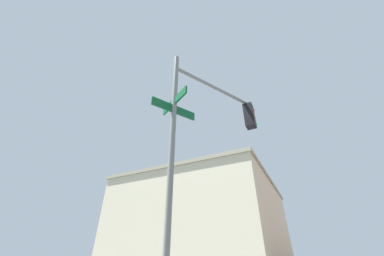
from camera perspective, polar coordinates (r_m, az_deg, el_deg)
The scene contains 2 objects.
traffic_signal_near at distance 5.40m, azimuth 5.91°, elevation 0.04°, with size 1.84×3.02×6.01m.
building_stucco at distance 31.24m, azimuth 4.34°, elevation -24.57°, with size 17.79×20.77×10.28m.
Camera 1 is at (-4.50, -10.27, 1.42)m, focal length 20.29 mm.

